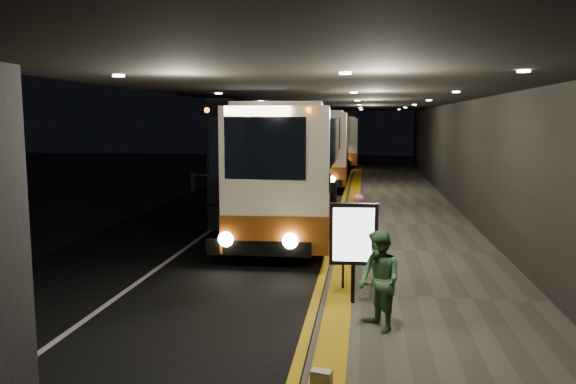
# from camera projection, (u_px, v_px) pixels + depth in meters

# --- Properties ---
(ground) EXTENTS (90.00, 90.00, 0.00)m
(ground) POSITION_uv_depth(u_px,v_px,m) (239.00, 258.00, 15.08)
(ground) COLOR black
(lane_line_white) EXTENTS (0.12, 50.00, 0.01)m
(lane_line_white) POSITION_uv_depth(u_px,v_px,m) (221.00, 223.00, 20.23)
(lane_line_white) COLOR silver
(lane_line_white) RESTS_ON ground
(kerb_stripe_yellow) EXTENTS (0.18, 50.00, 0.01)m
(kerb_stripe_yellow) POSITION_uv_depth(u_px,v_px,m) (336.00, 226.00, 19.67)
(kerb_stripe_yellow) COLOR gold
(kerb_stripe_yellow) RESTS_ON ground
(sidewalk) EXTENTS (4.50, 50.00, 0.15)m
(sidewalk) POSITION_uv_depth(u_px,v_px,m) (406.00, 226.00, 19.34)
(sidewalk) COLOR #514C44
(sidewalk) RESTS_ON ground
(tactile_strip) EXTENTS (0.50, 50.00, 0.01)m
(tactile_strip) POSITION_uv_depth(u_px,v_px,m) (351.00, 222.00, 19.58)
(tactile_strip) COLOR gold
(tactile_strip) RESTS_ON sidewalk
(terminal_wall) EXTENTS (0.10, 50.00, 6.00)m
(terminal_wall) POSITION_uv_depth(u_px,v_px,m) (477.00, 141.00, 18.66)
(terminal_wall) COLOR black
(terminal_wall) RESTS_ON ground
(support_columns) EXTENTS (0.80, 24.80, 4.40)m
(support_columns) POSITION_uv_depth(u_px,v_px,m) (221.00, 165.00, 18.93)
(support_columns) COLOR black
(support_columns) RESTS_ON ground
(canopy) EXTENTS (9.00, 50.00, 0.40)m
(canopy) POSITION_uv_depth(u_px,v_px,m) (342.00, 93.00, 19.06)
(canopy) COLOR black
(canopy) RESTS_ON support_columns
(coach_main) EXTENTS (3.44, 13.05, 4.04)m
(coach_main) POSITION_uv_depth(u_px,v_px,m) (292.00, 170.00, 19.78)
(coach_main) COLOR beige
(coach_main) RESTS_ON ground
(coach_second) EXTENTS (2.94, 12.93, 4.05)m
(coach_second) POSITION_uv_depth(u_px,v_px,m) (325.00, 149.00, 33.78)
(coach_second) COLOR beige
(coach_second) RESTS_ON ground
(coach_third) EXTENTS (3.29, 12.25, 3.81)m
(coach_third) POSITION_uv_depth(u_px,v_px,m) (339.00, 143.00, 46.35)
(coach_third) COLOR beige
(coach_third) RESTS_ON ground
(passenger_boarding) EXTENTS (0.45, 0.62, 1.57)m
(passenger_boarding) POSITION_uv_depth(u_px,v_px,m) (359.00, 223.00, 15.06)
(passenger_boarding) COLOR #AC5081
(passenger_boarding) RESTS_ON sidewalk
(passenger_waiting_green) EXTENTS (0.87, 0.98, 1.71)m
(passenger_waiting_green) POSITION_uv_depth(u_px,v_px,m) (379.00, 281.00, 9.44)
(passenger_waiting_green) COLOR #3C6D3F
(passenger_waiting_green) RESTS_ON sidewalk
(bag_polka) EXTENTS (0.28, 0.17, 0.32)m
(bag_polka) POSITION_uv_depth(u_px,v_px,m) (365.00, 290.00, 11.28)
(bag_polka) COLOR black
(bag_polka) RESTS_ON sidewalk
(bag_plain) EXTENTS (0.29, 0.21, 0.33)m
(bag_plain) POSITION_uv_depth(u_px,v_px,m) (321.00, 383.00, 7.27)
(bag_plain) COLOR silver
(bag_plain) RESTS_ON sidewalk
(info_sign) EXTENTS (0.93, 0.15, 1.97)m
(info_sign) POSITION_uv_depth(u_px,v_px,m) (354.00, 236.00, 10.79)
(info_sign) COLOR black
(info_sign) RESTS_ON sidewalk
(stanchion_post) EXTENTS (0.05, 0.05, 1.10)m
(stanchion_post) POSITION_uv_depth(u_px,v_px,m) (343.00, 263.00, 11.83)
(stanchion_post) COLOR black
(stanchion_post) RESTS_ON sidewalk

